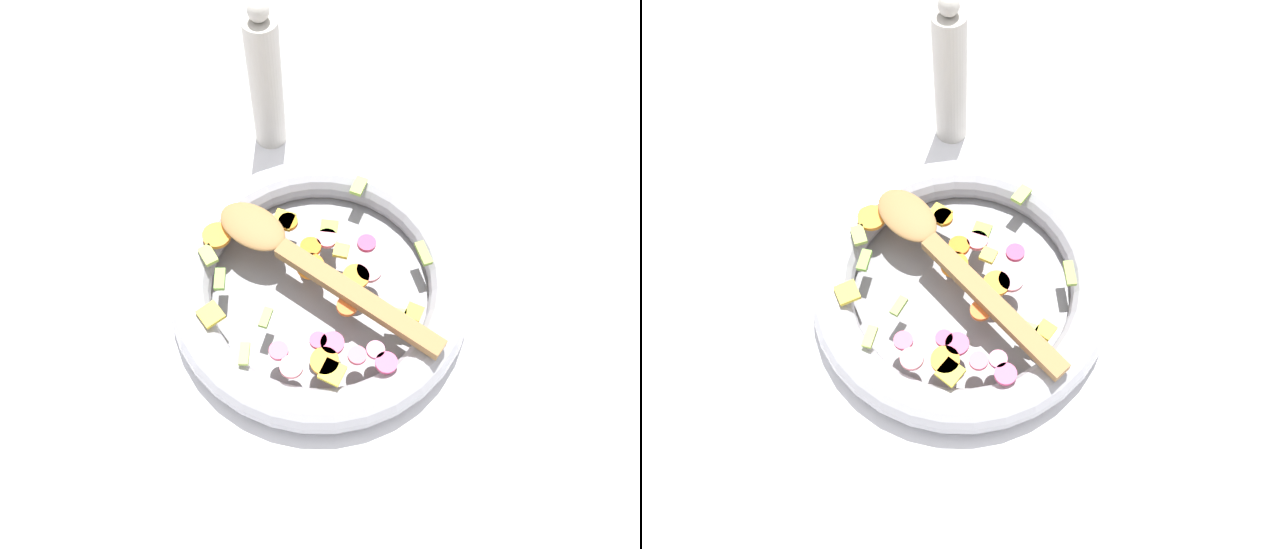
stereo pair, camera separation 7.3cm
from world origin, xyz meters
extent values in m
plane|color=silver|center=(0.00, 0.00, 0.00)|extent=(4.00, 4.00, 0.00)
cylinder|color=slate|center=(0.00, 0.00, 0.01)|extent=(0.31, 0.31, 0.01)
torus|color=#9E9EA5|center=(0.00, 0.00, 0.03)|extent=(0.36, 0.36, 0.05)
cylinder|color=orange|center=(-0.02, 0.04, 0.05)|extent=(0.03, 0.03, 0.01)
cylinder|color=orange|center=(0.00, -0.01, 0.05)|extent=(0.04, 0.04, 0.01)
cylinder|color=orange|center=(0.08, 0.07, 0.05)|extent=(0.04, 0.04, 0.01)
cylinder|color=orange|center=(-0.02, -0.03, 0.05)|extent=(0.03, 0.03, 0.01)
cylinder|color=orange|center=(0.01, 0.05, 0.05)|extent=(0.03, 0.03, 0.01)
cylinder|color=orange|center=(0.04, -0.13, 0.05)|extent=(0.05, 0.05, 0.01)
cylinder|color=orange|center=(-0.03, -0.08, 0.05)|extent=(0.03, 0.03, 0.01)
cylinder|color=orange|center=(0.01, -0.11, 0.05)|extent=(0.04, 0.04, 0.01)
cube|color=#A7D753|center=(-0.13, -0.04, 0.05)|extent=(0.03, 0.02, 0.01)
cube|color=#7FBA48|center=(0.08, -0.09, 0.05)|extent=(0.03, 0.03, 0.01)
cube|color=#A0BB4F|center=(0.07, -0.12, 0.05)|extent=(0.02, 0.03, 0.01)
cube|color=#BCD554|center=(-0.02, 0.10, 0.05)|extent=(0.02, 0.02, 0.01)
cube|color=#91BF50|center=(0.08, -0.01, 0.05)|extent=(0.03, 0.02, 0.01)
cube|color=#AFCD58|center=(0.13, 0.00, 0.05)|extent=(0.03, 0.02, 0.01)
cube|color=#8BBC3C|center=(-0.06, -0.03, 0.05)|extent=(0.03, 0.03, 0.01)
cube|color=#8DB448|center=(-0.10, 0.08, 0.05)|extent=(0.03, 0.03, 0.01)
cylinder|color=pink|center=(-0.04, -0.02, 0.05)|extent=(0.03, 0.03, 0.01)
cylinder|color=#DC4070|center=(0.06, 0.07, 0.05)|extent=(0.03, 0.03, 0.01)
cylinder|color=#DD7A88|center=(-0.04, 0.04, 0.05)|extent=(0.04, 0.04, 0.01)
cylinder|color=#DA4375|center=(0.04, 0.13, 0.05)|extent=(0.03, 0.03, 0.01)
cylinder|color=#C6315A|center=(-0.07, 0.02, 0.05)|extent=(0.03, 0.03, 0.01)
cylinder|color=#E25570|center=(0.05, 0.10, 0.05)|extent=(0.03, 0.03, 0.01)
cylinder|color=pink|center=(0.11, 0.05, 0.05)|extent=(0.03, 0.03, 0.01)
cylinder|color=#DF4F73|center=(0.10, 0.03, 0.05)|extent=(0.03, 0.03, 0.01)
cylinder|color=#D53B63|center=(0.07, 0.05, 0.05)|extent=(0.02, 0.02, 0.01)
cylinder|color=pink|center=(0.03, 0.11, 0.05)|extent=(0.03, 0.03, 0.01)
cube|color=yellow|center=(-0.03, 0.11, 0.05)|extent=(0.02, 0.02, 0.01)
cube|color=gold|center=(-0.03, -0.08, 0.05)|extent=(0.03, 0.03, 0.01)
cube|color=yellow|center=(-0.04, 0.00, 0.05)|extent=(0.02, 0.02, 0.01)
cube|color=yellow|center=(0.12, -0.06, 0.05)|extent=(0.03, 0.03, 0.01)
cube|color=yellow|center=(0.08, 0.09, 0.05)|extent=(0.03, 0.03, 0.01)
cube|color=olive|center=(0.00, 0.06, 0.06)|extent=(0.04, 0.22, 0.01)
ellipsoid|color=olive|center=(0.01, -0.10, 0.06)|extent=(0.06, 0.09, 0.01)
cylinder|color=#B2ADA3|center=(-0.15, -0.21, 0.10)|extent=(0.04, 0.04, 0.20)
sphere|color=#B2ADA3|center=(-0.15, -0.21, 0.22)|extent=(0.03, 0.03, 0.03)
camera|label=1|loc=(0.26, 0.22, 0.70)|focal=35.00mm
camera|label=2|loc=(0.21, 0.27, 0.70)|focal=35.00mm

